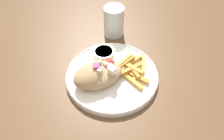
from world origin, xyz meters
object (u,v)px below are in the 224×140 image
pita_sandwich_near (101,76)px  water_glass (114,22)px  sauce_ramekin (105,54)px  fries_pile (133,69)px  plate (112,75)px  pita_sandwich_far (91,75)px

pita_sandwich_near → water_glass: water_glass is taller
sauce_ramekin → water_glass: size_ratio=0.66×
fries_pile → water_glass: (0.10, 0.18, 0.02)m
plate → sauce_ramekin: (0.03, 0.06, 0.02)m
pita_sandwich_near → sauce_ramekin: size_ratio=2.04×
fries_pile → plate: bearing=144.3°
pita_sandwich_far → sauce_ramekin: size_ratio=1.67×
pita_sandwich_near → fries_pile: 0.10m
pita_sandwich_far → fries_pile: pita_sandwich_far is taller
sauce_ramekin → water_glass: (0.12, 0.08, 0.01)m
pita_sandwich_near → sauce_ramekin: (0.07, 0.06, -0.00)m
plate → water_glass: (0.16, 0.14, 0.04)m
plate → water_glass: bearing=41.8°
plate → pita_sandwich_near: bearing=173.0°
fries_pile → sauce_ramekin: (-0.02, 0.10, 0.01)m
plate → pita_sandwich_near: (-0.04, 0.00, 0.03)m
sauce_ramekin → fries_pile: bearing=-79.9°
pita_sandwich_near → water_glass: (0.19, 0.13, 0.01)m
pita_sandwich_near → pita_sandwich_far: 0.03m
plate → pita_sandwich_far: 0.07m
pita_sandwich_far → water_glass: size_ratio=1.10×
plate → sauce_ramekin: bearing=62.6°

